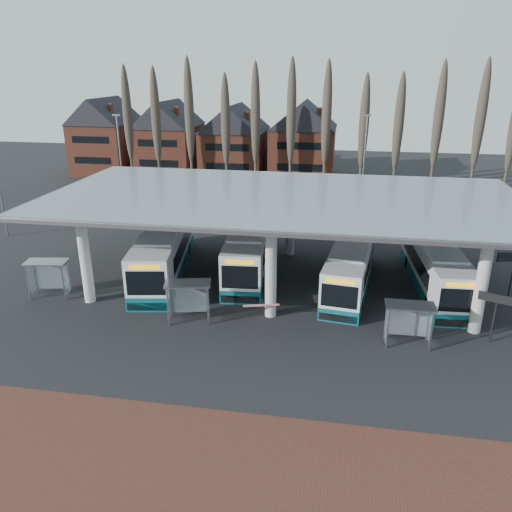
% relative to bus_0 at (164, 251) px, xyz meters
% --- Properties ---
extents(ground, '(140.00, 140.00, 0.00)m').
position_rel_bus_0_xyz_m(ground, '(8.76, -8.02, -1.69)').
color(ground, black).
rests_on(ground, ground).
extents(brick_strip, '(70.00, 10.00, 0.03)m').
position_rel_bus_0_xyz_m(brick_strip, '(8.76, -20.02, -1.67)').
color(brick_strip, '#512B20').
rests_on(brick_strip, ground).
extents(station_canopy, '(32.00, 16.00, 6.34)m').
position_rel_bus_0_xyz_m(station_canopy, '(8.76, -0.02, 3.99)').
color(station_canopy, beige).
rests_on(station_canopy, ground).
extents(poplar_row, '(45.10, 1.10, 14.50)m').
position_rel_bus_0_xyz_m(poplar_row, '(8.76, 24.98, 7.09)').
color(poplar_row, '#473D33').
rests_on(poplar_row, ground).
extents(townhouse_row, '(36.80, 10.30, 12.25)m').
position_rel_bus_0_xyz_m(townhouse_row, '(-6.99, 35.98, 4.25)').
color(townhouse_row, brown).
rests_on(townhouse_row, ground).
extents(lamp_post_a, '(0.80, 0.16, 10.17)m').
position_rel_bus_0_xyz_m(lamp_post_a, '(-9.24, 13.98, 3.65)').
color(lamp_post_a, slate).
rests_on(lamp_post_a, ground).
extents(lamp_post_b, '(0.80, 0.16, 10.17)m').
position_rel_bus_0_xyz_m(lamp_post_b, '(14.76, 17.98, 3.65)').
color(lamp_post_b, slate).
rests_on(lamp_post_b, ground).
extents(bus_0, '(4.90, 13.17, 3.58)m').
position_rel_bus_0_xyz_m(bus_0, '(0.00, 0.00, 0.00)').
color(bus_0, silver).
rests_on(bus_0, ground).
extents(bus_1, '(3.77, 12.72, 3.48)m').
position_rel_bus_0_xyz_m(bus_1, '(6.05, 1.91, -0.05)').
color(bus_1, silver).
rests_on(bus_1, ground).
extents(bus_2, '(3.92, 11.80, 3.22)m').
position_rel_bus_0_xyz_m(bus_2, '(13.65, -0.07, -0.17)').
color(bus_2, silver).
rests_on(bus_2, ground).
extents(bus_3, '(3.30, 11.96, 3.28)m').
position_rel_bus_0_xyz_m(bus_3, '(19.35, 0.62, -0.14)').
color(bus_3, silver).
rests_on(bus_3, ground).
extents(shelter_0, '(2.89, 1.79, 2.51)m').
position_rel_bus_0_xyz_m(shelter_0, '(-6.24, -5.12, 0.14)').
color(shelter_0, gray).
rests_on(shelter_0, ground).
extents(shelter_1, '(2.93, 1.89, 2.51)m').
position_rel_bus_0_xyz_m(shelter_1, '(3.98, -6.91, 0.14)').
color(shelter_1, gray).
rests_on(shelter_1, ground).
extents(shelter_2, '(2.65, 1.35, 2.45)m').
position_rel_bus_0_xyz_m(shelter_2, '(16.70, -7.59, 0.09)').
color(shelter_2, gray).
rests_on(shelter_2, ground).
extents(info_sign_0, '(1.87, 0.81, 2.92)m').
position_rel_bus_0_xyz_m(info_sign_0, '(21.37, -6.60, 0.76)').
color(info_sign_0, black).
rests_on(info_sign_0, ground).
extents(barrier, '(2.17, 0.89, 1.11)m').
position_rel_bus_0_xyz_m(barrier, '(8.28, -6.04, -0.83)').
color(barrier, black).
rests_on(barrier, ground).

